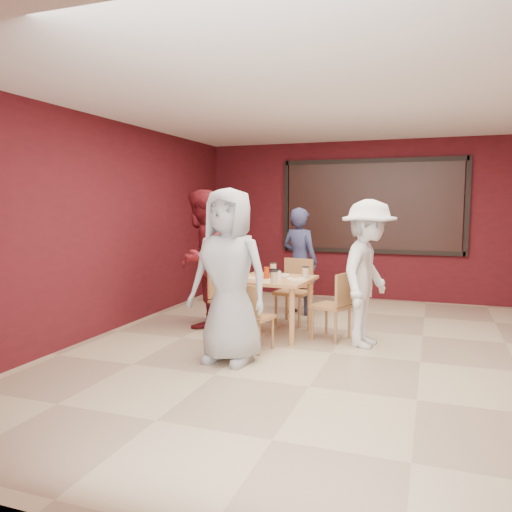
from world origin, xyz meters
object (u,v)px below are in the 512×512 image
(chair_front, at_px, (251,314))
(diner_front, at_px, (229,276))
(dining_table, at_px, (274,285))
(chair_back, at_px, (295,287))
(chair_left, at_px, (223,296))
(diner_right, at_px, (368,274))
(chair_right, at_px, (336,302))
(diner_left, at_px, (202,258))
(diner_back, at_px, (300,261))

(chair_front, distance_m, diner_front, 0.65)
(dining_table, distance_m, chair_back, 0.75)
(dining_table, bearing_deg, chair_left, 172.25)
(dining_table, xyz_separation_m, chair_back, (0.09, 0.73, -0.14))
(chair_front, distance_m, diner_right, 1.46)
(chair_back, distance_m, diner_right, 1.44)
(chair_front, bearing_deg, chair_right, 44.17)
(dining_table, relative_size, chair_front, 1.26)
(chair_right, xyz_separation_m, diner_right, (0.39, -0.12, 0.39))
(chair_back, bearing_deg, dining_table, -97.09)
(chair_front, bearing_deg, diner_left, 139.18)
(chair_right, relative_size, diner_left, 0.45)
(chair_right, bearing_deg, chair_back, 135.20)
(chair_front, relative_size, diner_right, 0.45)
(chair_front, distance_m, chair_back, 1.52)
(diner_left, bearing_deg, chair_back, 111.47)
(chair_right, relative_size, diner_back, 0.52)
(chair_back, xyz_separation_m, chair_left, (-0.85, -0.63, -0.07))
(chair_back, height_order, diner_left, diner_left)
(dining_table, distance_m, chair_front, 0.81)
(chair_right, height_order, diner_back, diner_back)
(chair_front, xyz_separation_m, diner_left, (-1.07, 0.93, 0.50))
(chair_front, height_order, diner_front, diner_front)
(diner_back, bearing_deg, diner_right, 149.23)
(diner_right, bearing_deg, diner_left, 92.49)
(chair_front, height_order, diner_back, diner_back)
(dining_table, bearing_deg, diner_left, 172.61)
(chair_right, distance_m, diner_front, 1.59)
(chair_front, bearing_deg, chair_left, 129.85)
(chair_back, bearing_deg, diner_front, -96.14)
(chair_front, bearing_deg, diner_right, 29.13)
(dining_table, xyz_separation_m, diner_back, (-0.00, 1.33, 0.16))
(chair_front, xyz_separation_m, diner_back, (0.01, 2.12, 0.37))
(diner_left, bearing_deg, diner_right, 78.65)
(chair_front, distance_m, diner_left, 1.50)
(diner_back, relative_size, diner_left, 0.87)
(chair_back, xyz_separation_m, diner_right, (1.11, -0.84, 0.36))
(chair_right, height_order, diner_left, diner_left)
(diner_left, bearing_deg, diner_back, 132.45)
(dining_table, height_order, chair_left, dining_table)
(dining_table, relative_size, chair_left, 1.26)
(chair_left, height_order, diner_right, diner_right)
(chair_back, xyz_separation_m, chair_right, (0.72, -0.72, -0.03))
(chair_back, xyz_separation_m, diner_back, (-0.09, 0.60, 0.30))
(diner_left, bearing_deg, dining_table, 77.48)
(chair_right, bearing_deg, dining_table, -178.86)
(diner_right, bearing_deg, diner_back, 48.63)
(chair_left, xyz_separation_m, diner_left, (-0.33, 0.04, 0.50))
(chair_back, distance_m, diner_front, 1.99)
(chair_back, height_order, diner_right, diner_right)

